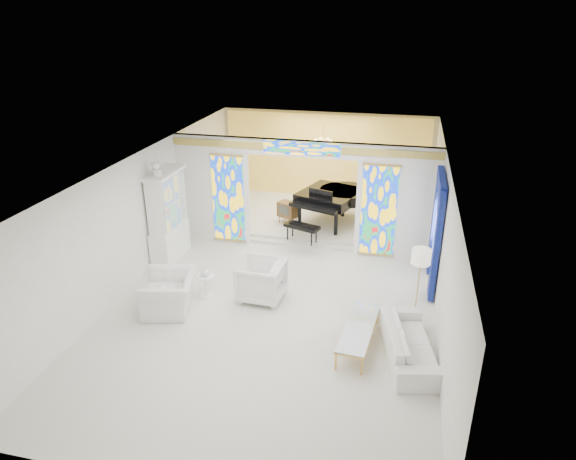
% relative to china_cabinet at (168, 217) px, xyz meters
% --- Properties ---
extents(floor, '(12.00, 12.00, 0.00)m').
position_rel_china_cabinet_xyz_m(floor, '(3.22, -0.60, -1.17)').
color(floor, silver).
rests_on(floor, ground).
extents(ceiling, '(7.00, 12.00, 0.02)m').
position_rel_china_cabinet_xyz_m(ceiling, '(3.22, -0.60, 1.83)').
color(ceiling, white).
rests_on(ceiling, wall_back).
extents(wall_back, '(7.00, 0.02, 3.00)m').
position_rel_china_cabinet_xyz_m(wall_back, '(3.22, 5.40, 0.33)').
color(wall_back, white).
rests_on(wall_back, floor).
extents(wall_front, '(7.00, 0.02, 3.00)m').
position_rel_china_cabinet_xyz_m(wall_front, '(3.22, -6.60, 0.33)').
color(wall_front, white).
rests_on(wall_front, floor).
extents(wall_left, '(0.02, 12.00, 3.00)m').
position_rel_china_cabinet_xyz_m(wall_left, '(-0.28, -0.60, 0.33)').
color(wall_left, white).
rests_on(wall_left, floor).
extents(wall_right, '(0.02, 12.00, 3.00)m').
position_rel_china_cabinet_xyz_m(wall_right, '(6.72, -0.60, 0.33)').
color(wall_right, white).
rests_on(wall_right, floor).
extents(partition_wall, '(7.00, 0.22, 3.00)m').
position_rel_china_cabinet_xyz_m(partition_wall, '(3.22, 1.40, 0.48)').
color(partition_wall, white).
rests_on(partition_wall, floor).
extents(stained_glass_left, '(0.90, 0.04, 2.40)m').
position_rel_china_cabinet_xyz_m(stained_glass_left, '(1.19, 1.29, 0.13)').
color(stained_glass_left, gold).
rests_on(stained_glass_left, partition_wall).
extents(stained_glass_right, '(0.90, 0.04, 2.40)m').
position_rel_china_cabinet_xyz_m(stained_glass_right, '(5.25, 1.29, 0.13)').
color(stained_glass_right, gold).
rests_on(stained_glass_right, partition_wall).
extents(stained_glass_transom, '(2.00, 0.04, 0.34)m').
position_rel_china_cabinet_xyz_m(stained_glass_transom, '(3.22, 1.29, 1.65)').
color(stained_glass_transom, gold).
rests_on(stained_glass_transom, partition_wall).
extents(alcove_platform, '(6.80, 3.80, 0.18)m').
position_rel_china_cabinet_xyz_m(alcove_platform, '(3.22, 3.50, -1.08)').
color(alcove_platform, silver).
rests_on(alcove_platform, floor).
extents(gold_curtain_back, '(6.70, 0.10, 2.90)m').
position_rel_china_cabinet_xyz_m(gold_curtain_back, '(3.22, 5.28, 0.33)').
color(gold_curtain_back, '#FDD158').
rests_on(gold_curtain_back, wall_back).
extents(chandelier, '(0.48, 0.48, 0.30)m').
position_rel_china_cabinet_xyz_m(chandelier, '(3.42, 3.40, 1.38)').
color(chandelier, gold).
rests_on(chandelier, ceiling).
extents(blue_drapes, '(0.14, 1.85, 2.65)m').
position_rel_china_cabinet_xyz_m(blue_drapes, '(6.62, 0.10, 0.41)').
color(blue_drapes, navy).
rests_on(blue_drapes, wall_right).
extents(china_cabinet, '(0.56, 1.46, 2.72)m').
position_rel_china_cabinet_xyz_m(china_cabinet, '(0.00, 0.00, 0.00)').
color(china_cabinet, white).
rests_on(china_cabinet, floor).
extents(armchair_left, '(1.36, 1.47, 0.81)m').
position_rel_china_cabinet_xyz_m(armchair_left, '(1.06, -2.35, -0.77)').
color(armchair_left, white).
rests_on(armchair_left, floor).
extents(armchair_right, '(1.04, 1.02, 0.91)m').
position_rel_china_cabinet_xyz_m(armchair_right, '(2.87, -1.44, -0.71)').
color(armchair_right, white).
rests_on(armchair_right, floor).
extents(sofa, '(1.26, 2.28, 0.63)m').
position_rel_china_cabinet_xyz_m(sofa, '(6.17, -2.86, -0.86)').
color(sofa, white).
rests_on(sofa, floor).
extents(side_table, '(0.56, 0.56, 0.53)m').
position_rel_china_cabinet_xyz_m(side_table, '(1.62, -1.64, -0.82)').
color(side_table, white).
rests_on(side_table, floor).
extents(vase, '(0.22, 0.22, 0.21)m').
position_rel_china_cabinet_xyz_m(vase, '(1.62, -1.64, -0.53)').
color(vase, silver).
rests_on(vase, side_table).
extents(coffee_table, '(0.75, 1.91, 0.42)m').
position_rel_china_cabinet_xyz_m(coffee_table, '(5.20, -2.71, -0.79)').
color(coffee_table, silver).
rests_on(coffee_table, floor).
extents(floor_lamp, '(0.45, 0.45, 1.62)m').
position_rel_china_cabinet_xyz_m(floor_lamp, '(6.28, -1.48, 0.21)').
color(floor_lamp, gold).
rests_on(floor_lamp, floor).
extents(grand_piano, '(2.49, 3.12, 1.20)m').
position_rel_china_cabinet_xyz_m(grand_piano, '(3.91, 3.02, -0.18)').
color(grand_piano, black).
rests_on(grand_piano, alcove_platform).
extents(tv_console, '(0.66, 0.58, 0.65)m').
position_rel_china_cabinet_xyz_m(tv_console, '(2.54, 2.64, -0.57)').
color(tv_console, brown).
rests_on(tv_console, alcove_platform).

